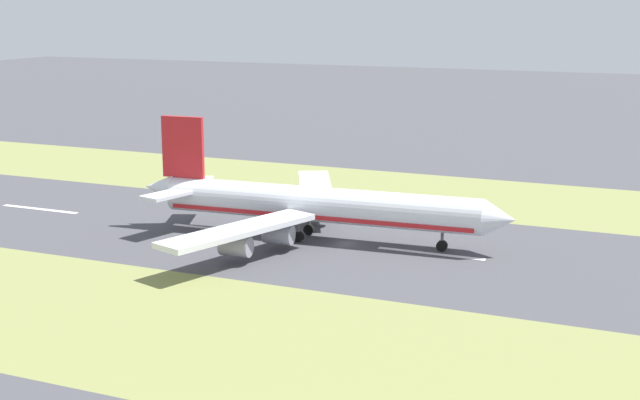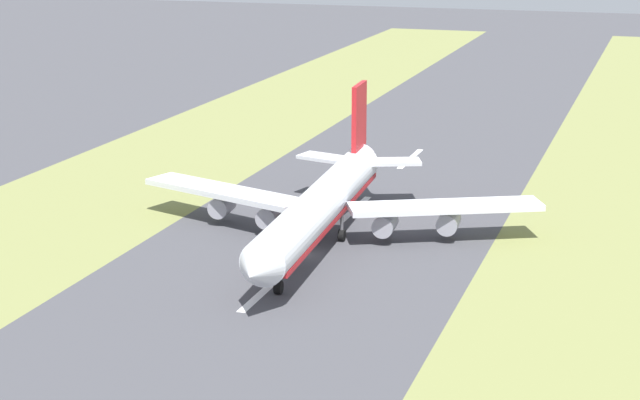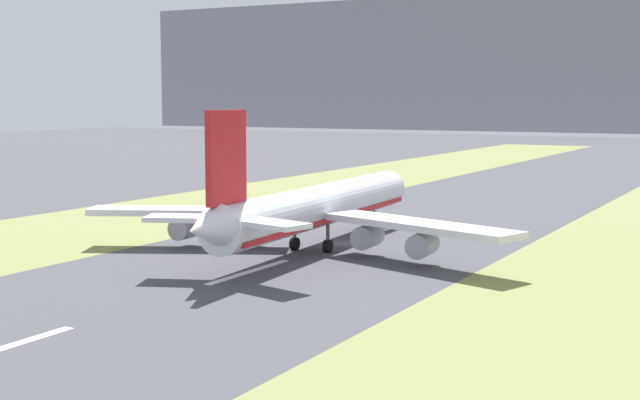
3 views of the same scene
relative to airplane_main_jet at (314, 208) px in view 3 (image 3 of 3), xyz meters
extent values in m
plane|color=#424247|center=(0.66, 6.99, -6.02)|extent=(800.00, 800.00, 0.00)
cube|color=olive|center=(-44.34, 6.99, -6.02)|extent=(40.00, 600.00, 0.01)
cube|color=silver|center=(0.66, -18.10, -6.01)|extent=(1.20, 18.00, 0.01)
cube|color=silver|center=(0.66, 21.90, -6.01)|extent=(1.20, 18.00, 0.01)
cylinder|color=silver|center=(-0.12, 1.90, 0.18)|extent=(9.56, 56.27, 6.00)
cone|color=silver|center=(-2.07, 32.34, 0.18)|extent=(6.19, 5.37, 5.88)
cone|color=silver|center=(1.86, -29.04, 0.98)|extent=(5.47, 6.31, 5.10)
cube|color=red|center=(-0.12, 1.90, -1.47)|extent=(9.12, 54.01, 0.70)
cube|color=silver|center=(-17.13, -6.42, -0.72)|extent=(28.74, 17.97, 0.90)
cube|color=silver|center=(17.80, -4.19, -0.72)|extent=(29.41, 14.82, 0.90)
cylinder|color=#93939E|center=(-8.85, -2.66, -3.17)|extent=(3.50, 4.99, 3.20)
cylinder|color=#93939E|center=(-17.61, -6.73, -3.17)|extent=(3.50, 4.99, 3.20)
cylinder|color=#93939E|center=(9.12, -1.52, -3.17)|extent=(3.50, 4.99, 3.20)
cylinder|color=#93939E|center=(18.32, -4.43, -3.17)|extent=(3.50, 4.99, 3.20)
cube|color=red|center=(1.54, -24.05, 8.68)|extent=(1.31, 8.03, 11.00)
cube|color=silver|center=(-3.95, -24.40, 1.18)|extent=(10.92, 7.78, 0.60)
cube|color=silver|center=(7.03, -23.69, 1.18)|extent=(10.78, 6.74, 0.60)
cylinder|color=#59595E|center=(-1.48, 23.14, -3.52)|extent=(0.50, 0.50, 3.20)
cylinder|color=black|center=(-1.48, 23.14, -5.12)|extent=(1.01, 1.85, 1.80)
cylinder|color=#59595E|center=(-2.52, -1.26, -3.52)|extent=(0.50, 0.50, 3.20)
cylinder|color=black|center=(-2.52, -1.26, -5.12)|extent=(1.01, 1.85, 1.80)
cylinder|color=#59595E|center=(2.66, -0.93, -3.52)|extent=(0.50, 0.50, 3.20)
cylinder|color=black|center=(2.66, -0.93, -5.12)|extent=(1.01, 1.85, 1.80)
camera|label=1|loc=(135.78, 60.73, 34.06)|focal=50.00mm
camera|label=2|loc=(-47.56, 145.34, 42.10)|focal=60.00mm
camera|label=3|loc=(60.71, -109.93, 15.43)|focal=50.00mm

